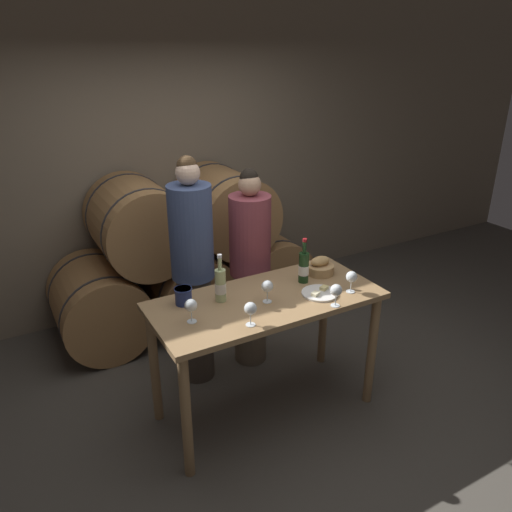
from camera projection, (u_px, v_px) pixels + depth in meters
name	position (u px, v px, depth m)	size (l,w,h in m)	color
ground_plane	(265.00, 408.00, 3.67)	(10.00, 10.00, 0.00)	#4C473F
stone_wall_back	(158.00, 144.00, 4.65)	(10.00, 0.12, 3.20)	#7F705B
barrel_stack	(186.00, 259.00, 4.59)	(2.40, 0.86, 1.44)	#9E7042
tasting_table	(266.00, 315.00, 3.36)	(1.55, 0.70, 0.92)	#99754C
person_left	(193.00, 272.00, 3.69)	(0.32, 0.32, 1.78)	#4C4238
person_right	(250.00, 269.00, 3.94)	(0.32, 0.32, 1.63)	#756651
wine_bottle_red	(304.00, 267.00, 3.49)	(0.07, 0.07, 0.33)	#193819
wine_bottle_white	(220.00, 285.00, 3.23)	(0.07, 0.07, 0.33)	#ADBC7F
blue_crock	(183.00, 295.00, 3.21)	(0.12, 0.12, 0.11)	navy
bread_basket	(320.00, 267.00, 3.64)	(0.21, 0.21, 0.13)	tan
cheese_plate	(320.00, 293.00, 3.35)	(0.25, 0.25, 0.04)	white
wine_glass_far_left	(191.00, 306.00, 2.98)	(0.08, 0.08, 0.15)	white
wine_glass_left	(251.00, 309.00, 2.95)	(0.08, 0.08, 0.15)	white
wine_glass_center	(267.00, 287.00, 3.21)	(0.08, 0.08, 0.15)	white
wine_glass_right	(336.00, 291.00, 3.16)	(0.08, 0.08, 0.15)	white
wine_glass_far_right	(352.00, 277.00, 3.34)	(0.08, 0.08, 0.15)	white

